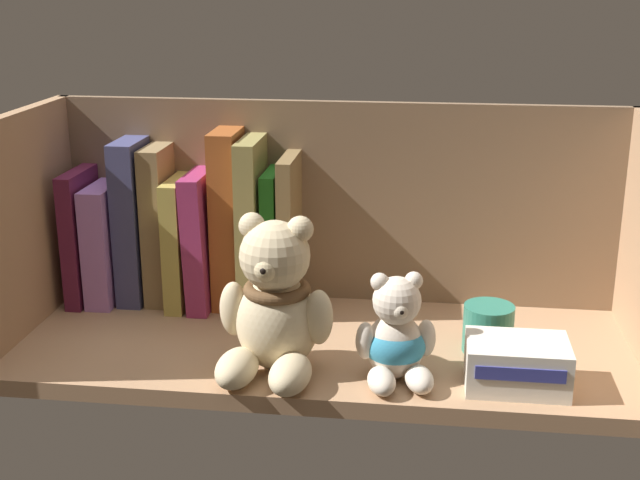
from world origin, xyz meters
The scene contains 17 objects.
shelf_board centered at (0.00, 0.00, 1.00)cm, with size 72.49×29.05×2.00cm, color #A87F5B.
shelf_back_panel centered at (0.00, 15.12, 14.35)cm, with size 74.89×1.20×28.69cm, color #796047.
shelf_side_panel_left centered at (-37.04, 0.00, 14.35)cm, with size 1.60×31.45×28.69cm, color #A87F5B.
book_0 centered at (-33.68, 12.42, 10.89)cm, with size 2.13×14.86×17.79cm, color #5B1A39.
book_1 centered at (-30.52, 12.42, 9.94)cm, with size 3.39×14.18×15.88cm, color #AA73C4.
book_2 centered at (-26.78, 12.42, 12.89)cm, with size 3.28×11.37×21.79cm, color #40416E.
book_3 centered at (-23.30, 12.42, 12.50)cm, with size 2.88×10.51×21.01cm, color olive.
book_4 centered at (-20.28, 12.42, 10.54)cm, with size 2.34×14.38×17.09cm, color tan.
book_5 centered at (-17.36, 12.42, 10.98)cm, with size 2.68×14.80×17.95cm, color #982D60.
book_6 centered at (-13.93, 12.42, 13.67)cm, with size 3.37×10.81×23.34cm, color #A55324.
book_7 centered at (-10.55, 12.42, 13.27)cm, with size 2.60×14.63×22.54cm, color olive.
book_8 centered at (-7.92, 12.42, 11.21)cm, with size 1.85×12.64×18.41cm, color #206F1E.
book_9 centered at (-5.67, 12.42, 12.23)cm, with size 1.84×14.48×20.46cm, color olive.
teddy_bear_larger centered at (-4.36, -8.28, 9.62)cm, with size 13.19×13.58×17.86cm.
teddy_bear_smaller centered at (8.92, -8.50, 6.77)cm, with size 9.20×9.74×12.14cm.
pillar_candle centered at (19.30, -0.23, 4.84)cm, with size 5.87×5.87×5.68cm, color #2D7A66.
small_product_box centered at (21.83, -8.64, 4.59)cm, with size 10.79×7.75×5.17cm.
Camera 1 is at (11.71, -93.38, 44.68)cm, focal length 47.98 mm.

